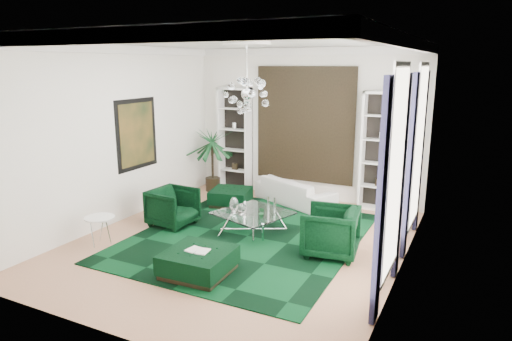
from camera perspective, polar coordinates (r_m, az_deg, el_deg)
The scene contains 30 objects.
floor at distance 9.05m, azimuth -1.96°, elevation -8.97°, with size 6.00×7.00×0.02m, color tan.
ceiling at distance 8.39m, azimuth -2.17°, elevation 15.96°, with size 6.00×7.00×0.02m, color white.
wall_back at distance 11.68m, azimuth 6.22°, elevation 5.72°, with size 6.00×0.02×3.80m, color white.
wall_front at distance 5.76m, azimuth -18.97°, elevation -2.67°, with size 6.00×0.02×3.80m, color white.
wall_left at distance 10.28m, azimuth -17.01°, elevation 4.20°, with size 0.02×7.00×3.80m, color white.
wall_right at distance 7.58m, azimuth 18.38°, elevation 1.08°, with size 0.02×7.00×3.80m, color white.
crown_molding at distance 8.39m, azimuth -2.16°, elevation 15.21°, with size 6.00×7.00×0.18m, color white, non-canonical shape.
ceiling_medallion at distance 8.66m, azimuth -1.18°, elevation 15.62°, with size 0.90×0.90×0.05m, color white.
tapestry at distance 11.64m, azimuth 6.13°, elevation 5.69°, with size 2.50×0.06×2.80m, color black.
shelving_left at distance 12.39m, azimuth -2.67°, elevation 3.86°, with size 0.90×0.38×2.80m, color white, non-canonical shape.
shelving_right at distance 11.05m, azimuth 15.31°, elevation 2.27°, with size 0.90×0.38×2.80m, color white, non-canonical shape.
painting at distance 10.70m, azimuth -14.64°, elevation 4.41°, with size 0.04×1.30×1.60m, color black.
window_near at distance 6.71m, azimuth 17.07°, elevation -0.33°, with size 0.03×1.10×2.90m, color white.
curtain_near_a at distance 6.04m, azimuth 15.32°, elevation -4.16°, with size 0.07×0.30×3.25m, color black.
curtain_near_b at distance 7.53m, azimuth 17.69°, elevation -0.91°, with size 0.07×0.30×3.25m, color black.
window_far at distance 9.05m, azimuth 19.66°, elevation 2.85°, with size 0.03×1.10×2.90m, color white.
curtain_far_a at distance 8.34m, azimuth 18.61°, elevation 0.35°, with size 0.07×0.30×3.25m, color black.
curtain_far_b at distance 9.86m, azimuth 19.92°, elevation 2.15°, with size 0.07×0.30×3.25m, color black.
rug at distance 9.29m, azimuth -1.07°, elevation -8.24°, with size 4.20×5.00×0.02m, color black.
sofa at distance 11.40m, azimuth 4.86°, elevation -2.59°, with size 2.15×0.84×0.63m, color silver.
armchair_left at distance 9.96m, azimuth -10.34°, elevation -4.53°, with size 0.87×0.89×0.81m, color black.
armchair_right at distance 8.43m, azimuth 9.30°, elevation -7.54°, with size 0.95×0.98×0.89m, color black.
coffee_table at distance 9.42m, azimuth -0.37°, elevation -6.55°, with size 1.29×1.29×0.44m, color white, non-canonical shape.
ottoman_side at distance 11.25m, azimuth -3.18°, elevation -3.36°, with size 0.91×0.91×0.41m, color black.
ottoman_front at distance 7.72m, azimuth -7.22°, elevation -11.36°, with size 1.04×1.04×0.42m, color black.
book at distance 7.63m, azimuth -7.27°, elevation -9.84°, with size 0.38×0.25×0.03m, color white.
side_table at distance 9.33m, azimuth -18.84°, elevation -7.17°, with size 0.56×0.56×0.54m, color white.
palm at distance 12.38m, azimuth -5.49°, elevation 2.40°, with size 1.37×1.37×2.20m, color #184F26, non-canonical shape.
chandelier at distance 8.66m, azimuth -1.15°, elevation 9.53°, with size 0.87×0.87×0.78m, color white, non-canonical shape.
table_plant at distance 8.95m, azimuth 0.70°, elevation -5.32°, with size 0.13×0.11×0.24m, color #184F26.
Camera 1 is at (4.01, -7.36, 3.40)m, focal length 32.00 mm.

